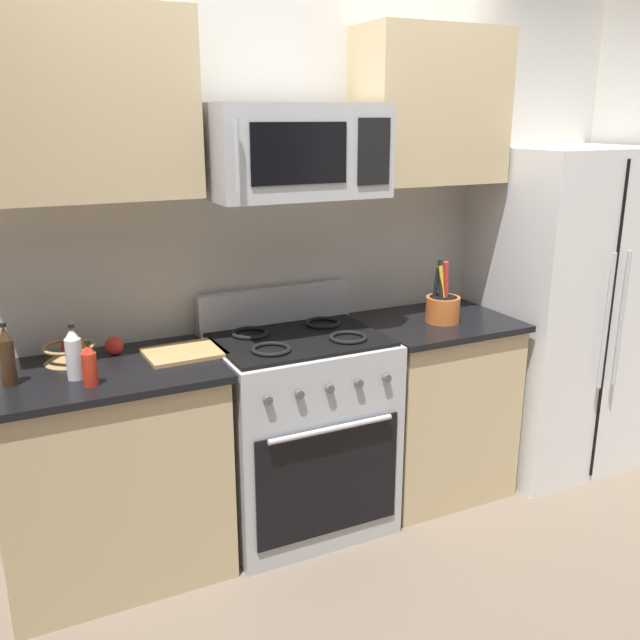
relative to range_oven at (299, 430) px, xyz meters
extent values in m
plane|color=#6B5B4C|center=(0.00, -0.66, -0.47)|extent=(16.00, 16.00, 0.00)
cube|color=beige|center=(0.00, 0.37, 0.83)|extent=(8.00, 0.10, 2.60)
cube|color=tan|center=(-0.85, 0.00, -0.03)|extent=(0.87, 0.56, 0.88)
cube|color=black|center=(-0.85, 0.00, 0.42)|extent=(0.91, 0.60, 0.03)
cube|color=#B2B5BA|center=(0.00, 0.00, -0.02)|extent=(0.76, 0.60, 0.91)
cube|color=black|center=(0.00, -0.30, -0.11)|extent=(0.67, 0.01, 0.51)
cylinder|color=#B2B5BA|center=(0.00, -0.33, 0.14)|extent=(0.57, 0.02, 0.02)
cube|color=black|center=(0.00, 0.00, 0.44)|extent=(0.73, 0.54, 0.02)
cube|color=#B2B5BA|center=(0.00, 0.27, 0.53)|extent=(0.76, 0.06, 0.18)
torus|color=black|center=(-0.18, -0.13, 0.46)|extent=(0.17, 0.17, 0.02)
torus|color=black|center=(0.18, -0.13, 0.46)|extent=(0.17, 0.17, 0.02)
torus|color=black|center=(-0.18, 0.12, 0.46)|extent=(0.17, 0.17, 0.02)
torus|color=black|center=(0.18, 0.12, 0.46)|extent=(0.17, 0.17, 0.02)
cylinder|color=#4C4C51|center=(-0.27, -0.31, 0.32)|extent=(0.04, 0.02, 0.04)
cylinder|color=#4C4C51|center=(-0.14, -0.31, 0.32)|extent=(0.04, 0.02, 0.04)
cylinder|color=#4C4C51|center=(0.00, -0.31, 0.32)|extent=(0.04, 0.02, 0.04)
cylinder|color=#4C4C51|center=(0.14, -0.31, 0.32)|extent=(0.04, 0.02, 0.04)
cylinder|color=#4C4C51|center=(0.27, -0.31, 0.32)|extent=(0.04, 0.02, 0.04)
cube|color=tan|center=(0.75, 0.00, -0.03)|extent=(0.67, 0.56, 0.88)
cube|color=black|center=(0.75, 0.00, 0.42)|extent=(0.71, 0.60, 0.03)
cube|color=silver|center=(1.53, -0.02, 0.39)|extent=(0.81, 0.67, 1.72)
cube|color=black|center=(1.53, -0.35, 0.39)|extent=(0.01, 0.01, 1.63)
cylinder|color=#B2B5BA|center=(1.48, -0.38, 0.43)|extent=(0.02, 0.02, 0.69)
cylinder|color=#B2B5BA|center=(1.58, -0.38, 0.43)|extent=(0.02, 0.02, 0.69)
cube|color=#B2B5BA|center=(0.00, 0.03, 1.26)|extent=(0.74, 0.40, 0.38)
cube|color=black|center=(-0.07, -0.18, 1.26)|extent=(0.40, 0.01, 0.24)
cube|color=black|center=(0.26, -0.18, 1.26)|extent=(0.15, 0.01, 0.27)
cylinder|color=#B2B5BA|center=(-0.33, -0.20, 1.26)|extent=(0.02, 0.02, 0.27)
cube|color=tan|center=(-0.85, 0.15, 1.44)|extent=(0.90, 0.34, 0.70)
cube|color=tan|center=(0.75, 0.15, 1.44)|extent=(0.70, 0.34, 0.70)
cylinder|color=#D1662D|center=(0.75, -0.04, 0.50)|extent=(0.16, 0.16, 0.12)
cylinder|color=black|center=(0.75, -0.04, 0.51)|extent=(0.13, 0.13, 0.11)
cylinder|color=yellow|center=(0.74, -0.04, 0.59)|extent=(0.04, 0.06, 0.25)
cylinder|color=black|center=(0.73, -0.04, 0.60)|extent=(0.04, 0.08, 0.27)
cylinder|color=red|center=(0.75, -0.05, 0.60)|extent=(0.05, 0.04, 0.28)
cylinder|color=black|center=(0.72, -0.01, 0.58)|extent=(0.06, 0.05, 0.24)
cone|color=#9E7A4C|center=(-0.95, 0.15, 0.47)|extent=(0.20, 0.20, 0.06)
torus|color=#9E7A4C|center=(-0.95, 0.15, 0.50)|extent=(0.21, 0.21, 0.01)
sphere|color=red|center=(-0.94, 0.16, 0.50)|extent=(0.08, 0.08, 0.08)
sphere|color=orange|center=(-0.93, 0.17, 0.50)|extent=(0.08, 0.08, 0.08)
sphere|color=red|center=(-0.77, 0.17, 0.47)|extent=(0.08, 0.08, 0.08)
cube|color=tan|center=(-0.51, 0.04, 0.44)|extent=(0.33, 0.26, 0.02)
cylinder|color=silver|center=(-0.95, -0.06, 0.52)|extent=(0.06, 0.06, 0.16)
cone|color=silver|center=(-0.95, -0.06, 0.62)|extent=(0.05, 0.05, 0.04)
cylinder|color=black|center=(-0.95, -0.06, 0.65)|extent=(0.02, 0.02, 0.01)
cylinder|color=red|center=(-0.91, -0.15, 0.50)|extent=(0.06, 0.06, 0.13)
cone|color=red|center=(-0.91, -0.15, 0.58)|extent=(0.05, 0.05, 0.04)
cylinder|color=black|center=(-0.91, -0.15, 0.61)|extent=(0.02, 0.02, 0.01)
cylinder|color=#382314|center=(-1.18, -0.02, 0.52)|extent=(0.06, 0.06, 0.18)
cone|color=#382314|center=(-1.18, -0.02, 0.64)|extent=(0.05, 0.05, 0.05)
cylinder|color=black|center=(-1.18, -0.02, 0.67)|extent=(0.02, 0.02, 0.01)
cylinder|color=#D1662D|center=(0.88, 0.15, 0.46)|extent=(0.12, 0.12, 0.04)
torus|color=#D1662D|center=(0.88, 0.15, 0.48)|extent=(0.12, 0.12, 0.01)
camera|label=1|loc=(-1.21, -2.68, 1.39)|focal=39.00mm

